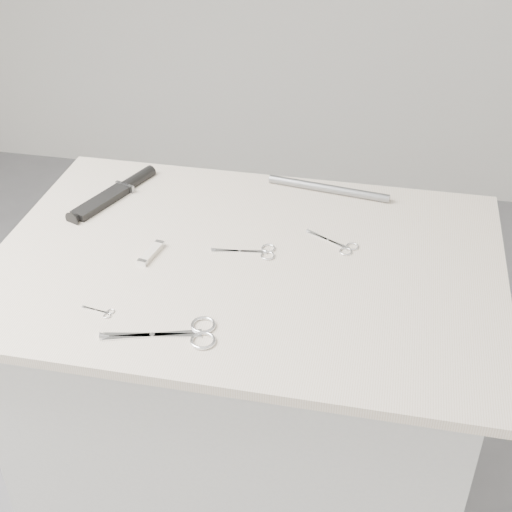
% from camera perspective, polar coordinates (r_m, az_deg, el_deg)
% --- Properties ---
extents(plinth, '(0.90, 0.60, 0.90)m').
position_cam_1_polar(plinth, '(1.71, -0.66, -13.22)').
color(plinth, silver).
rests_on(plinth, ground).
extents(display_board, '(1.00, 0.70, 0.02)m').
position_cam_1_polar(display_board, '(1.41, -0.79, -0.57)').
color(display_board, beige).
rests_on(display_board, plinth).
extents(large_shears, '(0.20, 0.10, 0.01)m').
position_cam_1_polar(large_shears, '(1.23, -5.70, -6.19)').
color(large_shears, white).
rests_on(large_shears, display_board).
extents(embroidery_scissors_a, '(0.13, 0.06, 0.00)m').
position_cam_1_polar(embroidery_scissors_a, '(1.42, -0.00, 0.35)').
color(embroidery_scissors_a, white).
rests_on(embroidery_scissors_a, display_board).
extents(embroidery_scissors_b, '(0.11, 0.08, 0.00)m').
position_cam_1_polar(embroidery_scissors_b, '(1.45, 6.70, 0.88)').
color(embroidery_scissors_b, white).
rests_on(embroidery_scissors_b, display_board).
extents(tiny_scissors, '(0.06, 0.03, 0.00)m').
position_cam_1_polar(tiny_scissors, '(1.30, -12.23, -4.39)').
color(tiny_scissors, white).
rests_on(tiny_scissors, display_board).
extents(sheathed_knife, '(0.12, 0.25, 0.03)m').
position_cam_1_polar(sheathed_knife, '(1.64, -10.94, 5.17)').
color(sheathed_knife, black).
rests_on(sheathed_knife, display_board).
extents(pocket_knife_a, '(0.03, 0.08, 0.01)m').
position_cam_1_polar(pocket_knife_a, '(1.42, -8.38, 0.22)').
color(pocket_knife_a, silver).
rests_on(pocket_knife_a, display_board).
extents(metal_rail, '(0.28, 0.06, 0.02)m').
position_cam_1_polar(metal_rail, '(1.63, 5.80, 5.40)').
color(metal_rail, gray).
rests_on(metal_rail, display_board).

